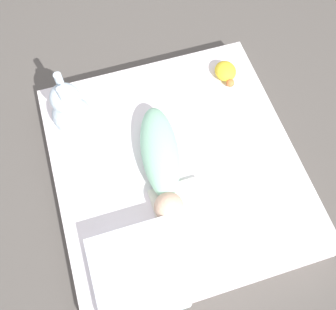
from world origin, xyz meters
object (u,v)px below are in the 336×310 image
Objects in this scene: swaddled_baby at (161,159)px; turtle_plush at (226,72)px; bunny_plush at (70,110)px; pillow at (137,273)px.

turtle_plush is at bearing 138.71° from swaddled_baby.
bunny_plush is 0.76m from turtle_plush.
bunny_plush reaches higher than turtle_plush.
pillow is at bearing -19.62° from swaddled_baby.
bunny_plush is at bearing -172.68° from pillow.
swaddled_baby reaches higher than turtle_plush.
turtle_plush is (-0.06, 0.75, -0.09)m from bunny_plush.
swaddled_baby is 3.69× the size of turtle_plush.
pillow is (0.41, -0.22, -0.02)m from swaddled_baby.
swaddled_baby is at bearing 45.03° from bunny_plush.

